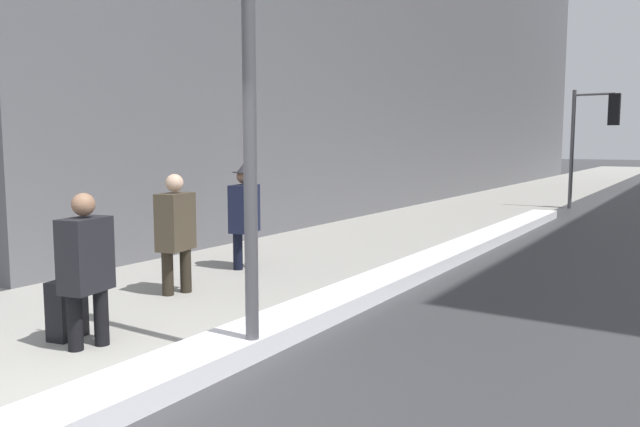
% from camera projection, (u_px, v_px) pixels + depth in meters
% --- Properties ---
extents(ground_plane, '(160.00, 160.00, 0.00)m').
position_uv_depth(ground_plane, '(73.00, 414.00, 4.49)').
color(ground_plane, '#38383A').
extents(sidewalk_slab, '(4.00, 80.00, 0.01)m').
position_uv_depth(sidewalk_slab, '(473.00, 210.00, 18.18)').
color(sidewalk_slab, '#9E9B93').
rests_on(sidewalk_slab, ground).
extents(snow_bank_curb, '(0.60, 15.63, 0.19)m').
position_uv_depth(snow_bank_curb, '(434.00, 261.00, 9.84)').
color(snow_bank_curb, white).
rests_on(snow_bank_curb, ground).
extents(lamp_post, '(0.28, 0.28, 4.51)m').
position_uv_depth(lamp_post, '(249.00, 51.00, 5.32)').
color(lamp_post, '#515156').
rests_on(lamp_post, ground).
extents(traffic_light_near, '(1.31, 0.32, 3.51)m').
position_uv_depth(traffic_light_near, '(599.00, 123.00, 18.09)').
color(traffic_light_near, '#515156').
rests_on(traffic_light_near, ground).
extents(pedestrian_nearside, '(0.37, 0.53, 1.49)m').
position_uv_depth(pedestrian_nearside, '(86.00, 263.00, 5.83)').
color(pedestrian_nearside, black).
rests_on(pedestrian_nearside, ground).
extents(pedestrian_in_glasses, '(0.38, 0.55, 1.56)m').
position_uv_depth(pedestrian_in_glasses, '(176.00, 228.00, 7.94)').
color(pedestrian_in_glasses, '#2A241B').
rests_on(pedestrian_in_glasses, ground).
extents(pedestrian_trailing, '(0.38, 0.55, 1.64)m').
position_uv_depth(pedestrian_trailing, '(244.00, 212.00, 9.56)').
color(pedestrian_trailing, black).
rests_on(pedestrian_trailing, ground).
extents(rolling_suitcase, '(0.28, 0.39, 0.95)m').
position_uv_depth(rolling_suitcase, '(67.00, 310.00, 6.17)').
color(rolling_suitcase, black).
rests_on(rolling_suitcase, ground).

